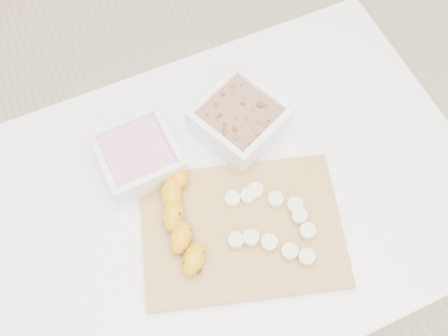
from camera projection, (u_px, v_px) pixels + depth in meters
name	position (u px, v px, depth m)	size (l,w,h in m)	color
ground	(228.00, 278.00, 1.69)	(3.50, 3.50, 0.00)	#C6AD89
table	(230.00, 210.00, 1.09)	(1.00, 0.70, 0.75)	white
bowl_yogurt	(139.00, 156.00, 1.00)	(0.16, 0.16, 0.07)	white
bowl_granola	(240.00, 120.00, 1.04)	(0.21, 0.21, 0.07)	white
cutting_board	(242.00, 229.00, 0.97)	(0.38, 0.27, 0.01)	#B27844
banana	(182.00, 218.00, 0.95)	(0.06, 0.23, 0.04)	orange
banana_slices	(272.00, 222.00, 0.96)	(0.17, 0.19, 0.02)	beige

